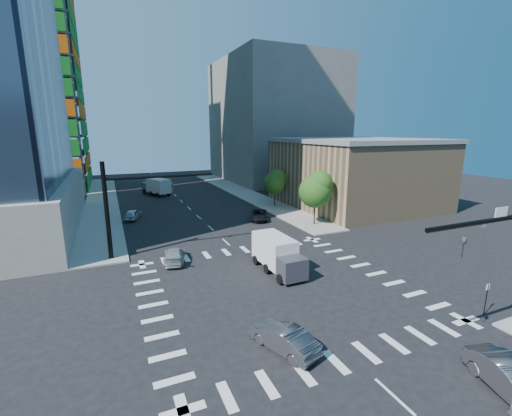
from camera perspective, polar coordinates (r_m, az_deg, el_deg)
ground at (r=27.05m, az=3.32°, el=-13.12°), size 160.00×160.00×0.00m
road_markings at (r=27.05m, az=3.32°, el=-13.11°), size 20.00×20.00×0.01m
sidewalk_ne at (r=67.06m, az=-2.49°, el=2.72°), size 5.00×60.00×0.15m
sidewalk_nw at (r=62.80m, az=-24.31°, el=0.89°), size 5.00×60.00×0.15m
construction_building at (r=86.14m, az=-36.33°, el=19.00°), size 25.16×34.50×70.60m
commercial_building at (r=57.01m, az=16.08°, el=5.76°), size 20.50×22.50×10.60m
bg_building_ne at (r=85.63m, az=3.06°, el=14.26°), size 24.00×30.00×28.00m
signal_mast_nw at (r=33.79m, az=-21.21°, el=1.14°), size 10.20×0.40×9.00m
tree_south at (r=43.33m, az=10.09°, el=3.14°), size 4.16×4.16×6.82m
tree_north at (r=53.86m, az=3.30°, el=4.43°), size 3.54×3.52×5.78m
no_parking_sign at (r=27.26m, az=34.03°, el=-12.03°), size 0.30×0.06×2.20m
car_nb_far at (r=46.12m, az=0.48°, el=-1.18°), size 3.91×5.27×1.33m
car_sb_near at (r=32.56m, az=-13.45°, el=-7.63°), size 2.80×4.73×1.29m
car_sb_mid at (r=49.39m, az=-19.84°, el=-0.99°), size 2.86×4.32×1.37m
car_sb_cross at (r=20.12m, az=4.63°, el=-20.80°), size 2.82×4.50×1.40m
box_truck_near at (r=29.28m, az=3.89°, el=-8.27°), size 2.54×5.67×2.94m
box_truck_far at (r=66.67m, az=-16.38°, el=3.28°), size 4.68×6.46×3.12m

